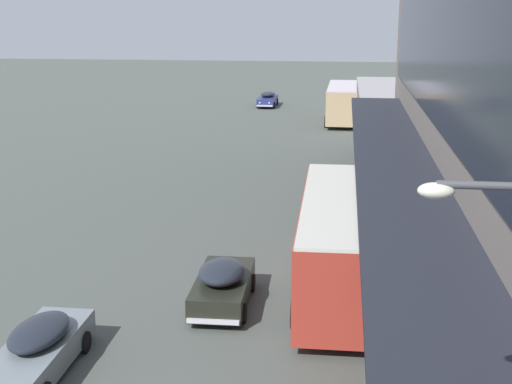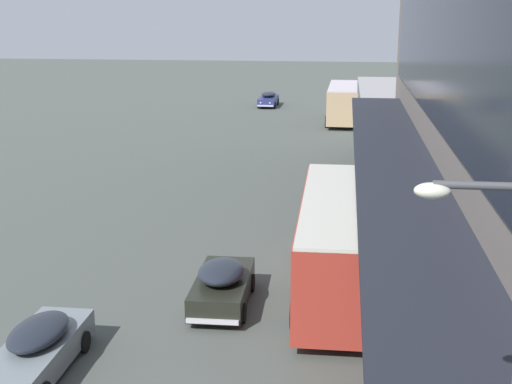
{
  "view_description": "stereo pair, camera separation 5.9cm",
  "coord_description": "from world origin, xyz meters",
  "px_view_note": "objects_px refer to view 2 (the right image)",
  "views": [
    {
      "loc": [
        4.27,
        -13.42,
        9.95
      ],
      "look_at": [
        0.49,
        17.23,
        1.86
      ],
      "focal_mm": 50.0,
      "sensor_mm": 36.0,
      "label": 1
    },
    {
      "loc": [
        4.32,
        -13.42,
        9.95
      ],
      "look_at": [
        0.49,
        17.23,
        1.86
      ],
      "focal_mm": 50.0,
      "sensor_mm": 36.0,
      "label": 2
    }
  ],
  "objects_px": {
    "transit_bus_kerbside_front": "(337,238)",
    "transit_bus_kerbside_rear": "(343,101)",
    "sedan_oncoming_front": "(268,99)",
    "sedan_trailing_near": "(37,350)",
    "sedan_far_back": "(222,284)",
    "pedestrian_at_kerb": "(416,367)"
  },
  "relations": [
    {
      "from": "transit_bus_kerbside_front",
      "to": "sedan_far_back",
      "type": "bearing_deg",
      "value": -152.88
    },
    {
      "from": "sedan_oncoming_front",
      "to": "sedan_trailing_near",
      "type": "distance_m",
      "value": 55.17
    },
    {
      "from": "sedan_far_back",
      "to": "pedestrian_at_kerb",
      "type": "distance_m",
      "value": 8.29
    },
    {
      "from": "sedan_far_back",
      "to": "pedestrian_at_kerb",
      "type": "xyz_separation_m",
      "value": [
        5.94,
        -5.76,
        0.39
      ]
    },
    {
      "from": "sedan_far_back",
      "to": "transit_bus_kerbside_rear",
      "type": "bearing_deg",
      "value": 84.66
    },
    {
      "from": "sedan_far_back",
      "to": "transit_bus_kerbside_front",
      "type": "bearing_deg",
      "value": 27.12
    },
    {
      "from": "sedan_far_back",
      "to": "sedan_trailing_near",
      "type": "height_order",
      "value": "sedan_far_back"
    },
    {
      "from": "transit_bus_kerbside_rear",
      "to": "pedestrian_at_kerb",
      "type": "height_order",
      "value": "transit_bus_kerbside_rear"
    },
    {
      "from": "transit_bus_kerbside_front",
      "to": "transit_bus_kerbside_rear",
      "type": "bearing_deg",
      "value": 90.09
    },
    {
      "from": "transit_bus_kerbside_front",
      "to": "sedan_oncoming_front",
      "type": "relative_size",
      "value": 2.28
    },
    {
      "from": "sedan_oncoming_front",
      "to": "sedan_far_back",
      "type": "bearing_deg",
      "value": -85.63
    },
    {
      "from": "transit_bus_kerbside_front",
      "to": "transit_bus_kerbside_rear",
      "type": "relative_size",
      "value": 1.18
    },
    {
      "from": "transit_bus_kerbside_front",
      "to": "transit_bus_kerbside_rear",
      "type": "distance_m",
      "value": 38.33
    },
    {
      "from": "transit_bus_kerbside_rear",
      "to": "sedan_far_back",
      "type": "bearing_deg",
      "value": -95.34
    },
    {
      "from": "transit_bus_kerbside_rear",
      "to": "sedan_trailing_near",
      "type": "relative_size",
      "value": 1.88
    },
    {
      "from": "sedan_trailing_near",
      "to": "pedestrian_at_kerb",
      "type": "bearing_deg",
      "value": -2.83
    },
    {
      "from": "transit_bus_kerbside_rear",
      "to": "sedan_far_back",
      "type": "xyz_separation_m",
      "value": [
        -3.77,
        -40.29,
        -1.09
      ]
    },
    {
      "from": "transit_bus_kerbside_front",
      "to": "sedan_far_back",
      "type": "distance_m",
      "value": 4.46
    },
    {
      "from": "transit_bus_kerbside_front",
      "to": "sedan_trailing_near",
      "type": "distance_m",
      "value": 10.93
    },
    {
      "from": "sedan_far_back",
      "to": "sedan_oncoming_front",
      "type": "relative_size",
      "value": 0.92
    },
    {
      "from": "sedan_far_back",
      "to": "sedan_oncoming_front",
      "type": "bearing_deg",
      "value": 94.37
    },
    {
      "from": "transit_bus_kerbside_front",
      "to": "pedestrian_at_kerb",
      "type": "bearing_deg",
      "value": -74.71
    }
  ]
}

